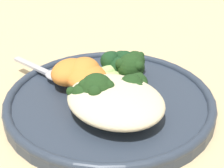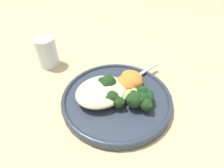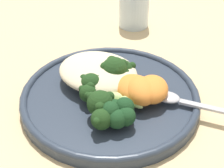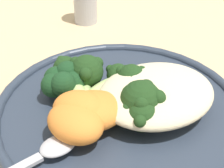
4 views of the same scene
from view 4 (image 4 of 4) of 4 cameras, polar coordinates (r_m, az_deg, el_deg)
ground_plane at (r=0.41m, az=2.54°, el=-7.10°), size 4.00×4.00×0.00m
plate at (r=0.41m, az=1.43°, el=-4.27°), size 0.28×0.28×0.02m
quinoa_mound at (r=0.40m, az=6.43°, el=-1.21°), size 0.13×0.11×0.03m
broccoli_stalk_0 at (r=0.37m, az=1.74°, el=-4.58°), size 0.08×0.10×0.03m
broccoli_stalk_1 at (r=0.38m, az=3.78°, el=-2.59°), size 0.08×0.07×0.04m
broccoli_stalk_2 at (r=0.40m, az=1.40°, el=-1.84°), size 0.11×0.05×0.03m
broccoli_stalk_3 at (r=0.41m, az=1.35°, el=-0.14°), size 0.11×0.04×0.03m
broccoli_stalk_4 at (r=0.42m, az=-0.49°, el=0.12°), size 0.08×0.05×0.03m
broccoli_stalk_5 at (r=0.42m, az=-3.95°, el=1.29°), size 0.07×0.08×0.04m
broccoli_stalk_6 at (r=0.42m, az=-6.26°, el=0.62°), size 0.04×0.10×0.03m
sweet_potato_chunk_0 at (r=0.36m, az=-5.58°, el=-5.94°), size 0.07×0.07×0.03m
sweet_potato_chunk_1 at (r=0.37m, az=-4.81°, el=-3.90°), size 0.07×0.07×0.03m
sweet_potato_chunk_2 at (r=0.37m, az=-3.18°, el=-4.08°), size 0.08×0.07×0.03m
kale_tuft at (r=0.42m, az=-7.54°, el=0.50°), size 0.05×0.05×0.03m
spoon at (r=0.35m, az=-10.03°, el=-10.22°), size 0.11×0.03×0.01m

